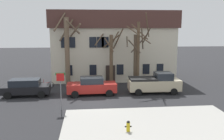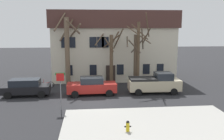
{
  "view_description": "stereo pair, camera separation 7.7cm",
  "coord_description": "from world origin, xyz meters",
  "px_view_note": "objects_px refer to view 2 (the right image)",
  "views": [
    {
      "loc": [
        -0.61,
        -20.89,
        6.52
      ],
      "look_at": [
        1.66,
        2.3,
        2.45
      ],
      "focal_mm": 39.65,
      "sensor_mm": 36.0,
      "label": 1
    },
    {
      "loc": [
        -0.53,
        -20.9,
        6.52
      ],
      "look_at": [
        1.66,
        2.3,
        2.45
      ],
      "focal_mm": 39.65,
      "sensor_mm": 36.0,
      "label": 2
    }
  ],
  "objects_px": {
    "tree_bare_mid": "(111,56)",
    "street_sign_pole": "(60,84)",
    "car_black_wagon": "(26,87)",
    "tree_bare_near": "(67,49)",
    "pickup_truck_beige": "(155,83)",
    "building_main": "(113,44)",
    "car_red_sedan": "(92,86)",
    "fire_hydrant": "(128,126)",
    "tree_bare_end": "(139,52)",
    "bicycle_leaning": "(46,85)",
    "tree_bare_far": "(136,57)"
  },
  "relations": [
    {
      "from": "pickup_truck_beige",
      "to": "building_main",
      "type": "bearing_deg",
      "value": 112.07
    },
    {
      "from": "tree_bare_end",
      "to": "bicycle_leaning",
      "type": "relative_size",
      "value": 4.54
    },
    {
      "from": "car_red_sedan",
      "to": "street_sign_pole",
      "type": "xyz_separation_m",
      "value": [
        -2.48,
        -4.26,
        1.22
      ]
    },
    {
      "from": "tree_bare_end",
      "to": "car_red_sedan",
      "type": "height_order",
      "value": "tree_bare_end"
    },
    {
      "from": "car_black_wagon",
      "to": "car_red_sedan",
      "type": "xyz_separation_m",
      "value": [
        6.24,
        -0.17,
        0.01
      ]
    },
    {
      "from": "tree_bare_near",
      "to": "car_red_sedan",
      "type": "xyz_separation_m",
      "value": [
        2.53,
        -3.74,
        -3.31
      ]
    },
    {
      "from": "tree_bare_end",
      "to": "tree_bare_mid",
      "type": "bearing_deg",
      "value": 156.41
    },
    {
      "from": "tree_bare_near",
      "to": "tree_bare_end",
      "type": "distance_m",
      "value": 7.72
    },
    {
      "from": "car_black_wagon",
      "to": "tree_bare_mid",
      "type": "bearing_deg",
      "value": 23.5
    },
    {
      "from": "car_black_wagon",
      "to": "pickup_truck_beige",
      "type": "distance_m",
      "value": 12.51
    },
    {
      "from": "building_main",
      "to": "bicycle_leaning",
      "type": "relative_size",
      "value": 8.74
    },
    {
      "from": "tree_bare_end",
      "to": "bicycle_leaning",
      "type": "distance_m",
      "value": 10.61
    },
    {
      "from": "tree_bare_near",
      "to": "pickup_truck_beige",
      "type": "distance_m",
      "value": 10.01
    },
    {
      "from": "tree_bare_near",
      "to": "car_black_wagon",
      "type": "distance_m",
      "value": 6.13
    },
    {
      "from": "tree_bare_end",
      "to": "car_red_sedan",
      "type": "bearing_deg",
      "value": -152.85
    },
    {
      "from": "pickup_truck_beige",
      "to": "fire_hydrant",
      "type": "relative_size",
      "value": 7.41
    },
    {
      "from": "tree_bare_near",
      "to": "car_black_wagon",
      "type": "height_order",
      "value": "tree_bare_near"
    },
    {
      "from": "building_main",
      "to": "street_sign_pole",
      "type": "xyz_separation_m",
      "value": [
        -5.36,
        -12.79,
        -2.19
      ]
    },
    {
      "from": "tree_bare_end",
      "to": "car_red_sedan",
      "type": "distance_m",
      "value": 6.47
    },
    {
      "from": "building_main",
      "to": "tree_bare_near",
      "type": "height_order",
      "value": "building_main"
    },
    {
      "from": "building_main",
      "to": "pickup_truck_beige",
      "type": "distance_m",
      "value": 9.6
    },
    {
      "from": "car_red_sedan",
      "to": "bicycle_leaning",
      "type": "relative_size",
      "value": 2.74
    },
    {
      "from": "pickup_truck_beige",
      "to": "street_sign_pole",
      "type": "distance_m",
      "value": 9.87
    },
    {
      "from": "tree_bare_far",
      "to": "street_sign_pole",
      "type": "bearing_deg",
      "value": -136.16
    },
    {
      "from": "tree_bare_far",
      "to": "bicycle_leaning",
      "type": "height_order",
      "value": "tree_bare_far"
    },
    {
      "from": "building_main",
      "to": "tree_bare_mid",
      "type": "bearing_deg",
      "value": -97.59
    },
    {
      "from": "tree_bare_end",
      "to": "tree_bare_near",
      "type": "bearing_deg",
      "value": 171.6
    },
    {
      "from": "tree_bare_end",
      "to": "street_sign_pole",
      "type": "relative_size",
      "value": 2.64
    },
    {
      "from": "tree_bare_near",
      "to": "tree_bare_mid",
      "type": "xyz_separation_m",
      "value": [
        4.78,
        0.12,
        -0.88
      ]
    },
    {
      "from": "tree_bare_near",
      "to": "tree_bare_far",
      "type": "bearing_deg",
      "value": -7.41
    },
    {
      "from": "tree_bare_far",
      "to": "fire_hydrant",
      "type": "relative_size",
      "value": 9.25
    },
    {
      "from": "building_main",
      "to": "car_red_sedan",
      "type": "xyz_separation_m",
      "value": [
        -2.87,
        -8.52,
        -3.41
      ]
    },
    {
      "from": "tree_bare_end",
      "to": "fire_hydrant",
      "type": "xyz_separation_m",
      "value": [
        -3.0,
        -11.7,
        -3.39
      ]
    },
    {
      "from": "car_red_sedan",
      "to": "bicycle_leaning",
      "type": "bearing_deg",
      "value": 147.86
    },
    {
      "from": "car_black_wagon",
      "to": "pickup_truck_beige",
      "type": "xyz_separation_m",
      "value": [
        12.5,
        -0.0,
        0.13
      ]
    },
    {
      "from": "building_main",
      "to": "pickup_truck_beige",
      "type": "relative_size",
      "value": 2.96
    },
    {
      "from": "pickup_truck_beige",
      "to": "street_sign_pole",
      "type": "relative_size",
      "value": 1.72
    },
    {
      "from": "tree_bare_mid",
      "to": "tree_bare_far",
      "type": "xyz_separation_m",
      "value": [
        2.6,
        -1.08,
        0.01
      ]
    },
    {
      "from": "tree_bare_mid",
      "to": "street_sign_pole",
      "type": "bearing_deg",
      "value": -120.24
    },
    {
      "from": "bicycle_leaning",
      "to": "tree_bare_end",
      "type": "bearing_deg",
      "value": -2.67
    },
    {
      "from": "car_black_wagon",
      "to": "fire_hydrant",
      "type": "xyz_separation_m",
      "value": [
        8.34,
        -9.25,
        -0.38
      ]
    },
    {
      "from": "tree_bare_far",
      "to": "car_red_sedan",
      "type": "relative_size",
      "value": 1.35
    },
    {
      "from": "tree_bare_near",
      "to": "fire_hydrant",
      "type": "height_order",
      "value": "tree_bare_near"
    },
    {
      "from": "fire_hydrant",
      "to": "tree_bare_end",
      "type": "bearing_deg",
      "value": 75.61
    },
    {
      "from": "tree_bare_near",
      "to": "tree_bare_end",
      "type": "relative_size",
      "value": 1.06
    },
    {
      "from": "tree_bare_far",
      "to": "street_sign_pole",
      "type": "height_order",
      "value": "tree_bare_far"
    },
    {
      "from": "car_red_sedan",
      "to": "fire_hydrant",
      "type": "height_order",
      "value": "car_red_sedan"
    },
    {
      "from": "tree_bare_near",
      "to": "car_black_wagon",
      "type": "bearing_deg",
      "value": -136.07
    },
    {
      "from": "tree_bare_mid",
      "to": "pickup_truck_beige",
      "type": "bearing_deg",
      "value": -42.65
    },
    {
      "from": "building_main",
      "to": "car_red_sedan",
      "type": "height_order",
      "value": "building_main"
    }
  ]
}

